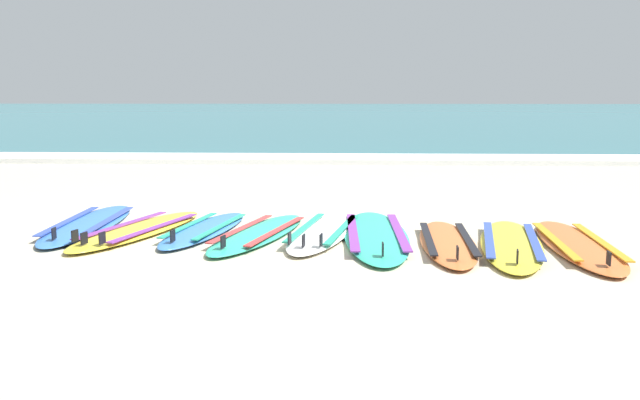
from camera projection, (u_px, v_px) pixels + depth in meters
name	position (u px, v px, depth m)	size (l,w,h in m)	color
ground_plane	(285.00, 232.00, 6.96)	(80.00, 80.00, 0.00)	#C1B599
sea	(338.00, 113.00, 42.78)	(80.00, 60.00, 0.10)	teal
wave_foam_strip	(316.00, 159.00, 13.87)	(80.00, 1.38, 0.11)	white
surfboard_0	(89.00, 224.00, 7.18)	(0.64, 2.33, 0.18)	#3875CC
surfboard_1	(139.00, 230.00, 6.87)	(1.16, 2.25, 0.18)	yellow
surfboard_2	(205.00, 229.00, 6.91)	(0.83, 1.98, 0.18)	#3875CC
surfboard_3	(259.00, 233.00, 6.71)	(1.05, 2.15, 0.18)	#2DB793
surfboard_4	(323.00, 232.00, 6.78)	(0.91, 2.19, 0.18)	white
surfboard_5	(376.00, 235.00, 6.63)	(0.68, 2.52, 0.18)	#2DB793
surfboard_6	(447.00, 242.00, 6.31)	(0.60, 2.04, 0.18)	orange
surfboard_7	(511.00, 244.00, 6.25)	(0.95, 2.30, 0.18)	yellow
surfboard_8	(577.00, 244.00, 6.21)	(0.68, 2.28, 0.18)	orange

